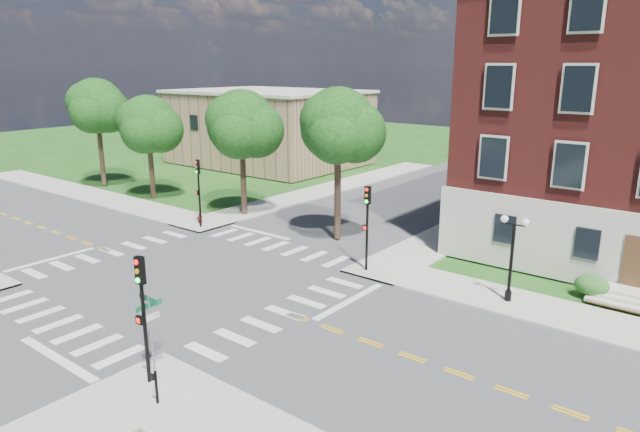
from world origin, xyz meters
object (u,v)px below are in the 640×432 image
Objects in this scene: traffic_signal_ne at (367,217)px; fire_hydrant at (200,218)px; traffic_signal_nw at (199,184)px; push_button_post at (156,386)px; twin_lamp_west at (512,254)px; street_sign_pole at (150,320)px; traffic_signal_se at (142,304)px.

traffic_signal_ne is 15.32m from fire_hydrant.
traffic_signal_nw is 22.12m from push_button_post.
twin_lamp_west reaches higher than fire_hydrant.
traffic_signal_nw is (-14.12, 0.04, 0.00)m from traffic_signal_ne.
street_sign_pole is at bearing -45.10° from traffic_signal_nw.
traffic_signal_ne is 6.40× the size of fire_hydrant.
traffic_signal_se is 1.00× the size of traffic_signal_nw.
push_button_post is 23.19m from fire_hydrant.
traffic_signal_se is 17.09m from twin_lamp_west.
traffic_signal_nw is at bearing 135.93° from push_button_post.
twin_lamp_west is at bearing 68.99° from push_button_post.
traffic_signal_ne is 4.00× the size of push_button_post.
twin_lamp_west reaches higher than push_button_post.
traffic_signal_se reaches higher than push_button_post.
traffic_signal_nw reaches higher than twin_lamp_west.
twin_lamp_west is 22.97m from fire_hydrant.
push_button_post is at bearing -25.65° from traffic_signal_se.
traffic_signal_se is at bearing -116.11° from twin_lamp_west.
traffic_signal_se is at bearing 154.35° from push_button_post.
twin_lamp_west is 17.22m from push_button_post.
street_sign_pole is at bearing 123.53° from traffic_signal_se.
push_button_post is (1.37, -0.66, -2.39)m from traffic_signal_se.
twin_lamp_west is at bearing 63.89° from traffic_signal_se.
twin_lamp_west is 16.81m from street_sign_pole.
street_sign_pole is (0.00, -14.14, -0.88)m from traffic_signal_ne.
traffic_signal_se is 1.13× the size of twin_lamp_west.
traffic_signal_se is at bearing -45.05° from fire_hydrant.
traffic_signal_nw is 20.03m from street_sign_pole.
street_sign_pole is 2.52m from push_button_post.
street_sign_pole reaches higher than push_button_post.
traffic_signal_se is 4.00× the size of push_button_post.
traffic_signal_se is 2.83m from push_button_post.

